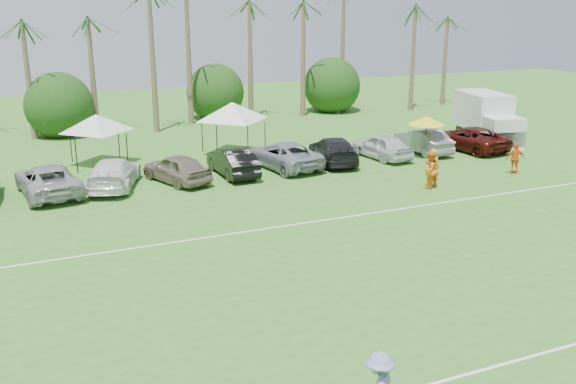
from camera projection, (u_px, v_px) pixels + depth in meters
name	position (u px, v px, depth m)	size (l,w,h in m)	color
field_lines	(338.00, 285.00, 21.10)	(80.00, 12.10, 0.01)	white
palm_tree_4	(81.00, 24.00, 43.74)	(2.40, 2.40, 8.90)	brown
palm_tree_5	(139.00, 11.00, 45.04)	(2.40, 2.40, 9.90)	brown
palm_tree_8	(306.00, 21.00, 50.32)	(2.40, 2.40, 8.90)	brown
palm_tree_9	(362.00, 10.00, 52.00)	(2.40, 2.40, 9.90)	brown
bush_tree_1	(58.00, 107.00, 45.46)	(4.00, 4.00, 4.00)	brown
bush_tree_2	(219.00, 97.00, 50.10)	(4.00, 4.00, 4.00)	brown
bush_tree_3	(333.00, 90.00, 53.97)	(4.00, 4.00, 4.00)	brown
sideline_player_a	(432.00, 168.00, 31.97)	(0.72, 0.47, 1.98)	orange
sideline_player_b	(430.00, 170.00, 31.81)	(0.91, 0.71, 1.87)	orange
sideline_player_c	(515.00, 158.00, 34.52)	(1.00, 0.42, 1.70)	#E45A19
box_truck	(487.00, 116.00, 42.44)	(3.68, 6.47, 3.15)	silver
canopy_tent_left	(96.00, 114.00, 35.80)	(4.21, 4.21, 3.41)	black
canopy_tent_right	(232.00, 102.00, 38.28)	(4.61, 4.61, 3.73)	black
market_umbrella	(427.00, 120.00, 37.80)	(2.24, 2.24, 2.50)	black
parked_car_2	(48.00, 180.00, 30.75)	(2.46, 5.33, 1.48)	#A2A3A3
parked_car_3	(114.00, 173.00, 32.00)	(2.07, 5.10, 1.48)	white
parked_car_4	(177.00, 168.00, 32.91)	(1.75, 4.35, 1.48)	#7C715D
parked_car_5	(233.00, 162.00, 34.30)	(1.57, 4.49, 1.48)	black
parked_car_6	(284.00, 155.00, 35.82)	(2.46, 5.33, 1.48)	gray
parked_car_7	(333.00, 150.00, 36.97)	(2.07, 5.10, 1.48)	black
parked_car_8	(382.00, 146.00, 38.00)	(1.75, 4.35, 1.48)	silver
parked_car_9	(423.00, 141.00, 39.44)	(1.57, 4.49, 1.48)	slate
parked_car_10	(469.00, 138.00, 40.19)	(2.46, 5.33, 1.48)	#410F0A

